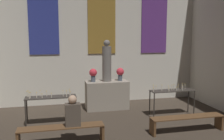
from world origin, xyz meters
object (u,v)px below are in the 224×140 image
object	(u,v)px
statue	(107,62)
pew_back_right	(187,120)
altar	(107,95)
candle_rack_left	(51,100)
candle_rack_right	(172,93)
person_seated	(73,112)
pew_back_left	(62,131)
flower_vase_right	(120,73)
flower_vase_left	(93,74)

from	to	relation	value
statue	pew_back_right	distance (m)	3.35
altar	candle_rack_left	world-z (taller)	candle_rack_left
candle_rack_right	statue	bearing A→B (deg)	147.57
pew_back_right	person_seated	bearing A→B (deg)	180.00
altar	pew_back_right	world-z (taller)	altar
candle_rack_right	pew_back_left	xyz separation A→B (m)	(-3.54, -1.39, -0.41)
altar	person_seated	world-z (taller)	person_seated
pew_back_right	person_seated	xyz separation A→B (m)	(-3.02, 0.00, 0.44)
candle_rack_left	candle_rack_right	bearing A→B (deg)	0.01
pew_back_left	pew_back_right	world-z (taller)	same
pew_back_left	pew_back_right	size ratio (longest dim) A/B	1.00
pew_back_right	candle_rack_left	bearing A→B (deg)	158.65
statue	pew_back_right	bearing A→B (deg)	-57.52
candle_rack_left	person_seated	bearing A→B (deg)	-69.27
flower_vase_right	pew_back_left	size ratio (longest dim) A/B	0.23
candle_rack_right	pew_back_right	bearing A→B (deg)	-99.94
altar	pew_back_left	world-z (taller)	altar
pew_back_left	person_seated	xyz separation A→B (m)	(0.27, 0.00, 0.44)
statue	pew_back_left	size ratio (longest dim) A/B	0.71
altar	candle_rack_right	distance (m)	2.25
statue	pew_back_left	xyz separation A→B (m)	(-1.65, -2.59, -1.33)
candle_rack_right	pew_back_right	size ratio (longest dim) A/B	0.71
pew_back_right	candle_rack_right	bearing A→B (deg)	80.06
flower_vase_right	statue	bearing A→B (deg)	180.00
flower_vase_right	person_seated	xyz separation A→B (m)	(-1.85, -2.59, -0.51)
pew_back_left	pew_back_right	xyz separation A→B (m)	(3.30, 0.00, 0.00)
altar	candle_rack_right	world-z (taller)	candle_rack_right
altar	flower_vase_right	xyz separation A→B (m)	(0.48, 0.00, 0.77)
pew_back_left	flower_vase_left	bearing A→B (deg)	65.72
candle_rack_left	candle_rack_right	world-z (taller)	candle_rack_right
candle_rack_left	pew_back_left	distance (m)	1.47
flower_vase_right	pew_back_left	distance (m)	3.48
candle_rack_left	altar	bearing A→B (deg)	32.34
flower_vase_left	candle_rack_left	bearing A→B (deg)	-139.73
flower_vase_left	pew_back_right	distance (m)	3.48
person_seated	flower_vase_right	bearing A→B (deg)	54.39
candle_rack_right	pew_back_right	distance (m)	1.47
flower_vase_right	altar	bearing A→B (deg)	180.00
person_seated	candle_rack_right	bearing A→B (deg)	23.02
statue	altar	bearing A→B (deg)	0.00
altar	candle_rack_left	distance (m)	2.26
flower_vase_left	candle_rack_right	bearing A→B (deg)	-26.88
statue	flower_vase_left	world-z (taller)	statue
altar	candle_rack_left	xyz separation A→B (m)	(-1.90, -1.20, 0.23)
flower_vase_right	candle_rack_right	xyz separation A→B (m)	(1.41, -1.20, -0.54)
statue	flower_vase_right	bearing A→B (deg)	0.00
statue	candle_rack_left	size ratio (longest dim) A/B	1.00
altar	statue	world-z (taller)	statue
candle_rack_right	pew_back_left	world-z (taller)	candle_rack_right
flower_vase_left	person_seated	xyz separation A→B (m)	(-0.89, -2.59, -0.51)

